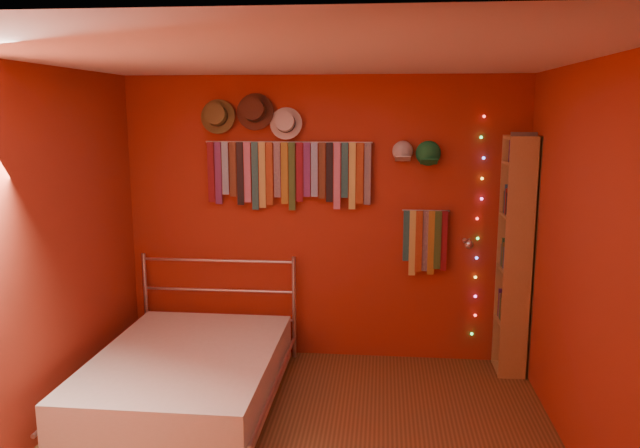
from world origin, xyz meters
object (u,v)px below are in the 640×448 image
(reading_lamp, at_px, (468,244))
(bed, at_px, (187,376))
(tie_rack, at_px, (288,171))
(bookshelf, at_px, (520,255))

(reading_lamp, bearing_deg, bed, -159.22)
(tie_rack, distance_m, bed, 1.89)
(tie_rack, relative_size, reading_lamp, 4.43)
(reading_lamp, relative_size, bookshelf, 0.16)
(reading_lamp, bearing_deg, bookshelf, 4.23)
(tie_rack, distance_m, bookshelf, 2.07)
(bookshelf, relative_size, bed, 1.04)
(reading_lamp, relative_size, bed, 0.17)
(reading_lamp, height_order, bed, reading_lamp)
(tie_rack, bearing_deg, reading_lamp, -6.94)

